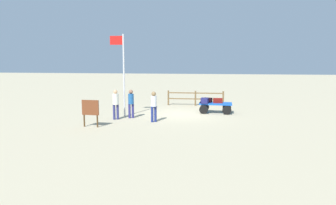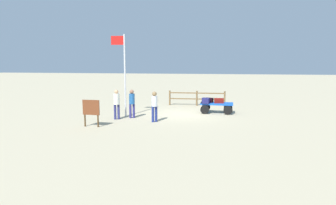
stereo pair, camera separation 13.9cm
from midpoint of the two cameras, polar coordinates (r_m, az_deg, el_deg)
The scene contains 11 objects.
ground_plane at distance 18.92m, azimuth 3.12°, elevation -2.26°, with size 120.00×120.00×0.00m, color #BCAE8B.
luggage_cart at distance 19.55m, azimuth 9.45°, elevation -0.62°, with size 2.11×1.21×0.66m.
suitcase_grey at distance 19.47m, azimuth 9.93°, elevation 0.35°, with size 0.61×0.33×0.30m.
suitcase_dark at distance 19.65m, azimuth 8.04°, elevation 0.45°, with size 0.60×0.49×0.30m.
suitcase_maroon at distance 19.12m, azimuth 7.46°, elevation 0.35°, with size 0.52×0.45×0.36m.
worker_lead at distance 17.64m, azimuth -6.70°, elevation 0.19°, with size 0.43×0.43×1.69m.
worker_trailing at distance 16.37m, azimuth -2.37°, elevation -0.34°, with size 0.44×0.44×1.70m.
worker_supervisor at distance 17.34m, azimuth -9.59°, elevation 0.10°, with size 0.44×0.44×1.73m.
flagpole at distance 18.13m, azimuth -8.30°, elevation 6.36°, with size 0.86×0.10×4.93m.
signboard at distance 15.65m, azimuth -14.27°, elevation -1.32°, with size 0.91×0.12×1.39m.
wooden_fence at distance 22.56m, azimuth 5.72°, elevation 1.04°, with size 4.25×0.19×1.12m.
Camera 2 is at (-2.11, 18.50, 3.35)m, focal length 31.81 mm.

